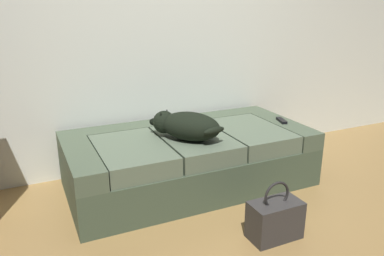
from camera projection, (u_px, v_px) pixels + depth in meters
name	position (u px, v px, depth m)	size (l,w,h in m)	color
back_wall	(160.00, 1.00, 3.10)	(6.40, 0.10, 2.80)	silver
couch	(189.00, 158.00, 2.98)	(1.87, 0.93, 0.43)	#3E4D39
dog_dark	(186.00, 125.00, 2.74)	(0.49, 0.53, 0.21)	black
tv_remote	(282.00, 120.00, 3.18)	(0.04, 0.15, 0.02)	black
handbag	(275.00, 219.00, 2.30)	(0.32, 0.18, 0.38)	#312F2E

